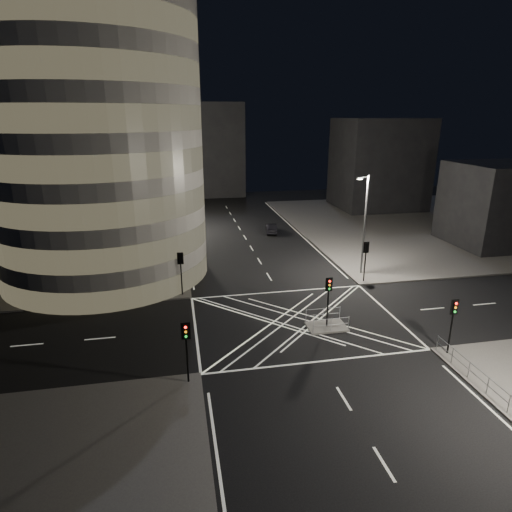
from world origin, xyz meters
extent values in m
plane|color=black|center=(0.00, 0.00, 0.00)|extent=(120.00, 120.00, 0.00)
cube|color=#54514E|center=(-29.00, 27.00, 0.07)|extent=(42.00, 42.00, 0.15)
cube|color=#54514E|center=(29.00, 27.00, 0.07)|extent=(42.00, 42.00, 0.15)
cube|color=slate|center=(2.00, -1.50, 0.07)|extent=(3.00, 2.00, 0.15)
cylinder|color=gray|center=(-16.00, 14.00, 12.65)|extent=(20.00, 20.00, 25.00)
cube|color=gray|center=(-26.00, 24.00, 12.65)|extent=(20.00, 18.00, 25.00)
cube|color=gray|center=(-22.00, 42.00, 11.15)|extent=(24.00, 16.00, 22.00)
cube|color=black|center=(26.00, 40.00, 7.65)|extent=(14.00, 12.00, 15.00)
cube|color=black|center=(30.00, 16.00, 5.15)|extent=(10.00, 10.00, 10.00)
cube|color=black|center=(-4.00, 58.00, 9.00)|extent=(18.00, 8.00, 18.00)
cylinder|color=black|center=(-10.50, 9.00, 1.65)|extent=(0.32, 0.32, 3.00)
ellipsoid|color=black|center=(-10.50, 9.00, 4.47)|extent=(4.79, 4.79, 5.51)
cylinder|color=black|center=(-10.50, 15.00, 1.67)|extent=(0.32, 0.32, 3.03)
ellipsoid|color=black|center=(-10.50, 15.00, 4.39)|extent=(4.38, 4.38, 5.03)
cylinder|color=black|center=(-10.50, 21.00, 1.67)|extent=(0.32, 0.32, 3.03)
ellipsoid|color=black|center=(-10.50, 21.00, 4.41)|extent=(4.47, 4.47, 5.14)
cylinder|color=black|center=(-10.50, 27.00, 2.04)|extent=(0.32, 0.32, 3.77)
ellipsoid|color=black|center=(-10.50, 27.00, 5.17)|extent=(4.52, 4.52, 5.20)
cylinder|color=black|center=(-10.50, 33.00, 1.67)|extent=(0.32, 0.32, 3.03)
ellipsoid|color=black|center=(-10.50, 33.00, 4.29)|extent=(4.01, 4.01, 4.61)
cylinder|color=black|center=(-8.80, 6.80, 1.65)|extent=(0.12, 0.12, 3.00)
cube|color=black|center=(-8.80, 6.80, 3.60)|extent=(0.28, 0.22, 0.90)
cube|color=black|center=(-8.80, 6.80, 3.60)|extent=(0.55, 0.04, 1.10)
cylinder|color=black|center=(-8.80, -6.80, 1.65)|extent=(0.12, 0.12, 3.00)
cube|color=black|center=(-8.80, -6.80, 3.60)|extent=(0.28, 0.22, 0.90)
cube|color=black|center=(-8.80, -6.80, 3.60)|extent=(0.55, 0.04, 1.10)
cylinder|color=black|center=(8.80, 6.80, 1.65)|extent=(0.12, 0.12, 3.00)
cube|color=black|center=(8.80, 6.80, 3.60)|extent=(0.28, 0.22, 0.90)
cube|color=black|center=(8.80, 6.80, 3.60)|extent=(0.55, 0.04, 1.10)
cylinder|color=black|center=(8.80, -6.80, 1.65)|extent=(0.12, 0.12, 3.00)
cube|color=black|center=(8.80, -6.80, 3.60)|extent=(0.28, 0.22, 0.90)
cube|color=black|center=(8.80, -6.80, 3.60)|extent=(0.55, 0.04, 1.10)
cylinder|color=black|center=(2.00, -1.50, 1.65)|extent=(0.12, 0.12, 3.00)
cube|color=black|center=(2.00, -1.50, 3.60)|extent=(0.28, 0.22, 0.90)
cube|color=black|center=(2.00, -1.50, 3.60)|extent=(0.55, 0.04, 1.10)
cylinder|color=slate|center=(-9.50, 12.00, 5.15)|extent=(0.20, 0.20, 10.00)
cylinder|color=slate|center=(-9.05, 12.00, 10.00)|extent=(0.90, 0.10, 0.10)
cube|color=slate|center=(-8.60, 12.00, 9.90)|extent=(0.50, 0.25, 0.18)
cube|color=white|center=(-8.60, 12.00, 9.79)|extent=(0.42, 0.20, 0.05)
cylinder|color=slate|center=(-9.50, 30.00, 5.15)|extent=(0.20, 0.20, 10.00)
cylinder|color=slate|center=(-9.05, 30.00, 10.00)|extent=(0.90, 0.10, 0.10)
cube|color=slate|center=(-8.60, 30.00, 9.90)|extent=(0.50, 0.25, 0.18)
cube|color=white|center=(-8.60, 30.00, 9.79)|extent=(0.42, 0.20, 0.05)
cylinder|color=slate|center=(9.50, 9.00, 5.15)|extent=(0.20, 0.20, 10.00)
cylinder|color=slate|center=(9.05, 9.00, 10.00)|extent=(0.90, 0.10, 0.10)
cube|color=slate|center=(8.60, 9.00, 9.90)|extent=(0.50, 0.25, 0.18)
cube|color=white|center=(8.60, 9.00, 9.79)|extent=(0.42, 0.20, 0.05)
cube|color=slate|center=(8.30, -12.15, 0.70)|extent=(0.06, 11.70, 1.10)
cube|color=slate|center=(2.00, -2.40, 0.70)|extent=(2.80, 0.06, 1.10)
cube|color=slate|center=(2.00, -0.60, 0.70)|extent=(2.80, 0.06, 1.10)
imported|color=black|center=(3.99, 26.63, 0.67)|extent=(2.02, 4.21, 1.33)
camera|label=1|loc=(-8.97, -29.63, 15.68)|focal=30.00mm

